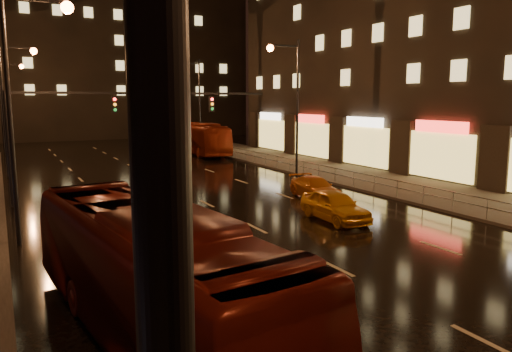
% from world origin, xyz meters
% --- Properties ---
extents(ground, '(140.00, 140.00, 0.00)m').
position_xyz_m(ground, '(0.00, 20.00, 0.00)').
color(ground, black).
rests_on(ground, ground).
extents(sidewalk_right, '(7.00, 70.00, 0.15)m').
position_xyz_m(sidewalk_right, '(13.50, 15.00, 0.07)').
color(sidewalk_right, '#38332D').
rests_on(sidewalk_right, ground).
extents(building_distant, '(44.00, 16.00, 36.00)m').
position_xyz_m(building_distant, '(4.00, 72.00, 18.00)').
color(building_distant, black).
rests_on(building_distant, ground).
extents(traffic_signal, '(15.31, 0.32, 6.20)m').
position_xyz_m(traffic_signal, '(-5.06, 20.00, 4.74)').
color(traffic_signal, black).
rests_on(traffic_signal, ground).
extents(railing_right, '(0.05, 56.00, 1.00)m').
position_xyz_m(railing_right, '(10.20, 18.00, 0.90)').
color(railing_right, '#99999E').
rests_on(railing_right, sidewalk_right).
extents(bus_red, '(4.12, 11.76, 3.21)m').
position_xyz_m(bus_red, '(-7.00, 2.00, 1.60)').
color(bus_red, '#59130C').
rests_on(bus_red, ground).
extents(bus_curb, '(3.84, 12.01, 3.29)m').
position_xyz_m(bus_curb, '(9.00, 39.86, 1.64)').
color(bus_curb, maroon).
rests_on(bus_curb, ground).
extents(taxi_near, '(1.91, 4.35, 1.46)m').
position_xyz_m(taxi_near, '(4.00, 9.54, 0.73)').
color(taxi_near, orange).
rests_on(taxi_near, ground).
extents(taxi_far, '(2.12, 4.38, 1.23)m').
position_xyz_m(taxi_far, '(6.25, 14.54, 0.61)').
color(taxi_far, orange).
rests_on(taxi_far, ground).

